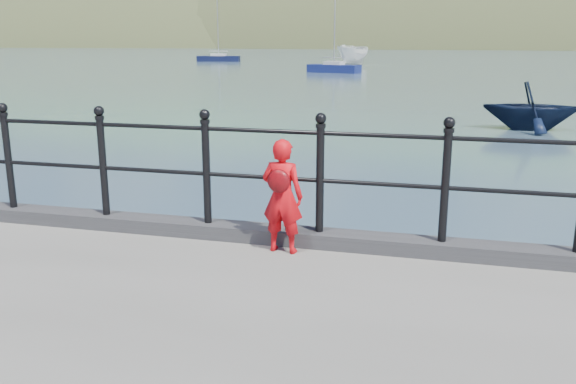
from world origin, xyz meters
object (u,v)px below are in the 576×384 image
(sailboat_port, at_px, (334,69))
(sailboat_left, at_px, (219,59))
(railing, at_px, (262,163))
(child, at_px, (282,196))
(launch_navy, at_px, (531,106))
(launch_white, at_px, (353,55))

(sailboat_port, bearing_deg, sailboat_left, 147.96)
(railing, height_order, child, railing)
(launch_navy, relative_size, sailboat_port, 0.44)
(launch_white, bearing_deg, sailboat_port, -70.12)
(child, bearing_deg, launch_navy, -99.52)
(railing, distance_m, child, 0.47)
(launch_white, distance_m, launch_navy, 48.52)
(launch_white, xyz_separation_m, sailboat_port, (0.59, -14.77, -0.78))
(launch_white, height_order, sailboat_port, sailboat_port)
(sailboat_left, height_order, sailboat_port, sailboat_left)
(railing, relative_size, sailboat_port, 2.60)
(launch_navy, bearing_deg, sailboat_left, 29.40)
(launch_navy, height_order, sailboat_port, sailboat_port)
(railing, relative_size, launch_white, 3.11)
(railing, relative_size, sailboat_left, 2.32)
(railing, bearing_deg, launch_navy, 74.48)
(child, distance_m, sailboat_port, 49.08)
(railing, bearing_deg, sailboat_port, 99.60)
(sailboat_left, relative_size, sailboat_port, 1.12)
(railing, xyz_separation_m, launch_white, (-8.71, 62.84, -0.70))
(launch_navy, bearing_deg, launch_white, 14.52)
(sailboat_port, bearing_deg, launch_white, 108.61)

